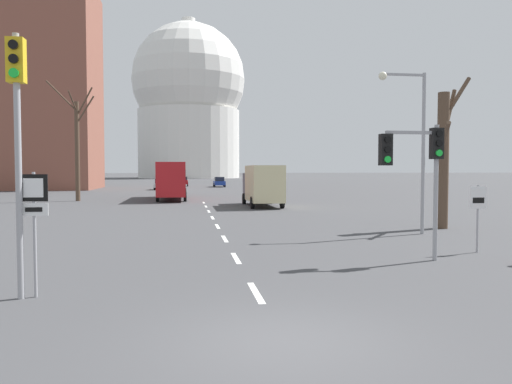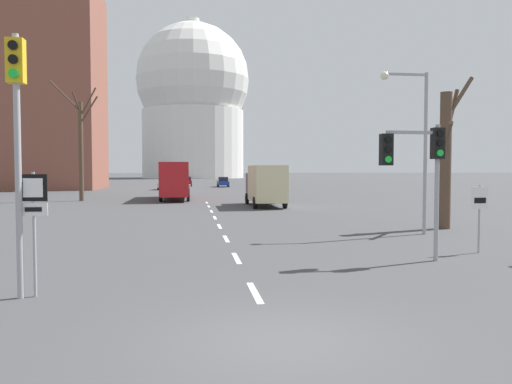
{
  "view_description": "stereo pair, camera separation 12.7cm",
  "coord_description": "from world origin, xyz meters",
  "px_view_note": "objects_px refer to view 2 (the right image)",
  "views": [
    {
      "loc": [
        -1.62,
        -7.94,
        2.84
      ],
      "look_at": [
        0.4,
        6.06,
        2.2
      ],
      "focal_mm": 35.0,
      "sensor_mm": 36.0,
      "label": 1
    },
    {
      "loc": [
        -1.49,
        -7.95,
        2.84
      ],
      "look_at": [
        0.4,
        6.06,
        2.2
      ],
      "focal_mm": 35.0,
      "sensor_mm": 36.0,
      "label": 2
    }
  ],
  "objects_px": {
    "speed_limit_sign": "(480,207)",
    "sedan_mid_centre": "(165,184)",
    "traffic_signal_near_right": "(419,158)",
    "street_lamp_right": "(416,133)",
    "city_bus": "(175,178)",
    "sedan_near_right": "(187,181)",
    "traffic_signal_near_left": "(17,117)",
    "sedan_near_left": "(223,182)",
    "delivery_truck": "(265,184)",
    "sedan_far_left": "(181,185)",
    "route_sign_post": "(34,211)"
  },
  "relations": [
    {
      "from": "speed_limit_sign",
      "to": "sedan_near_left",
      "type": "height_order",
      "value": "speed_limit_sign"
    },
    {
      "from": "speed_limit_sign",
      "to": "traffic_signal_near_left",
      "type": "bearing_deg",
      "value": -162.58
    },
    {
      "from": "traffic_signal_near_right",
      "to": "route_sign_post",
      "type": "relative_size",
      "value": 1.52
    },
    {
      "from": "sedan_far_left",
      "to": "delivery_truck",
      "type": "distance_m",
      "value": 27.57
    },
    {
      "from": "route_sign_post",
      "to": "street_lamp_right",
      "type": "distance_m",
      "value": 16.22
    },
    {
      "from": "traffic_signal_near_right",
      "to": "sedan_far_left",
      "type": "distance_m",
      "value": 50.75
    },
    {
      "from": "traffic_signal_near_right",
      "to": "sedan_near_right",
      "type": "relative_size",
      "value": 1.07
    },
    {
      "from": "sedan_near_left",
      "to": "speed_limit_sign",
      "type": "bearing_deg",
      "value": -86.22
    },
    {
      "from": "traffic_signal_near_left",
      "to": "sedan_near_left",
      "type": "relative_size",
      "value": 1.27
    },
    {
      "from": "speed_limit_sign",
      "to": "sedan_near_right",
      "type": "relative_size",
      "value": 0.58
    },
    {
      "from": "speed_limit_sign",
      "to": "sedan_near_left",
      "type": "distance_m",
      "value": 65.45
    },
    {
      "from": "traffic_signal_near_left",
      "to": "speed_limit_sign",
      "type": "height_order",
      "value": "traffic_signal_near_left"
    },
    {
      "from": "street_lamp_right",
      "to": "sedan_mid_centre",
      "type": "relative_size",
      "value": 1.72
    },
    {
      "from": "route_sign_post",
      "to": "sedan_mid_centre",
      "type": "xyz_separation_m",
      "value": [
        0.02,
        59.39,
        -1.12
      ]
    },
    {
      "from": "speed_limit_sign",
      "to": "sedan_mid_centre",
      "type": "xyz_separation_m",
      "value": [
        -13.18,
        55.25,
        -0.77
      ]
    },
    {
      "from": "traffic_signal_near_left",
      "to": "traffic_signal_near_right",
      "type": "distance_m",
      "value": 11.16
    },
    {
      "from": "traffic_signal_near_left",
      "to": "sedan_far_left",
      "type": "relative_size",
      "value": 1.4
    },
    {
      "from": "speed_limit_sign",
      "to": "sedan_near_right",
      "type": "bearing_deg",
      "value": 98.31
    },
    {
      "from": "sedan_near_left",
      "to": "sedan_far_left",
      "type": "relative_size",
      "value": 1.11
    },
    {
      "from": "traffic_signal_near_left",
      "to": "sedan_near_right",
      "type": "height_order",
      "value": "traffic_signal_near_left"
    },
    {
      "from": "traffic_signal_near_right",
      "to": "speed_limit_sign",
      "type": "distance_m",
      "value": 3.43
    },
    {
      "from": "traffic_signal_near_right",
      "to": "city_bus",
      "type": "xyz_separation_m",
      "value": [
        -8.29,
        33.37,
        -1.13
      ]
    },
    {
      "from": "traffic_signal_near_right",
      "to": "delivery_truck",
      "type": "bearing_deg",
      "value": 92.9
    },
    {
      "from": "city_bus",
      "to": "sedan_far_left",
      "type": "bearing_deg",
      "value": 89.28
    },
    {
      "from": "route_sign_post",
      "to": "street_lamp_right",
      "type": "xyz_separation_m",
      "value": [
        13.23,
        9.05,
        2.51
      ]
    },
    {
      "from": "speed_limit_sign",
      "to": "sedan_near_left",
      "type": "bearing_deg",
      "value": 93.78
    },
    {
      "from": "traffic_signal_near_right",
      "to": "sedan_far_left",
      "type": "relative_size",
      "value": 1.03
    },
    {
      "from": "sedan_near_right",
      "to": "street_lamp_right",
      "type": "bearing_deg",
      "value": -81.05
    },
    {
      "from": "speed_limit_sign",
      "to": "street_lamp_right",
      "type": "distance_m",
      "value": 5.67
    },
    {
      "from": "street_lamp_right",
      "to": "city_bus",
      "type": "bearing_deg",
      "value": 112.12
    },
    {
      "from": "sedan_near_right",
      "to": "sedan_mid_centre",
      "type": "relative_size",
      "value": 0.97
    },
    {
      "from": "traffic_signal_near_left",
      "to": "traffic_signal_near_right",
      "type": "xyz_separation_m",
      "value": [
        10.71,
        3.04,
        -0.81
      ]
    },
    {
      "from": "street_lamp_right",
      "to": "sedan_near_left",
      "type": "relative_size",
      "value": 1.55
    },
    {
      "from": "speed_limit_sign",
      "to": "sedan_mid_centre",
      "type": "relative_size",
      "value": 0.57
    },
    {
      "from": "sedan_far_left",
      "to": "traffic_signal_near_right",
      "type": "bearing_deg",
      "value": -80.83
    },
    {
      "from": "traffic_signal_near_right",
      "to": "sedan_near_left",
      "type": "height_order",
      "value": "traffic_signal_near_right"
    },
    {
      "from": "route_sign_post",
      "to": "sedan_near_left",
      "type": "bearing_deg",
      "value": 82.7
    },
    {
      "from": "route_sign_post",
      "to": "street_lamp_right",
      "type": "bearing_deg",
      "value": 34.37
    },
    {
      "from": "sedan_far_left",
      "to": "delivery_truck",
      "type": "xyz_separation_m",
      "value": [
        6.9,
        -26.68,
        0.84
      ]
    },
    {
      "from": "route_sign_post",
      "to": "city_bus",
      "type": "distance_m",
      "value": 36.39
    },
    {
      "from": "street_lamp_right",
      "to": "sedan_far_left",
      "type": "height_order",
      "value": "street_lamp_right"
    },
    {
      "from": "sedan_near_left",
      "to": "sedan_mid_centre",
      "type": "bearing_deg",
      "value": -131.42
    },
    {
      "from": "street_lamp_right",
      "to": "sedan_near_right",
      "type": "xyz_separation_m",
      "value": [
        -10.21,
        64.87,
        -3.58
      ]
    },
    {
      "from": "speed_limit_sign",
      "to": "delivery_truck",
      "type": "bearing_deg",
      "value": 100.12
    },
    {
      "from": "traffic_signal_near_right",
      "to": "route_sign_post",
      "type": "bearing_deg",
      "value": -164.18
    },
    {
      "from": "traffic_signal_near_right",
      "to": "sedan_near_right",
      "type": "xyz_separation_m",
      "value": [
        -7.41,
        70.96,
        -2.35
      ]
    },
    {
      "from": "city_bus",
      "to": "speed_limit_sign",
      "type": "bearing_deg",
      "value": -71.02
    },
    {
      "from": "speed_limit_sign",
      "to": "delivery_truck",
      "type": "height_order",
      "value": "delivery_truck"
    },
    {
      "from": "speed_limit_sign",
      "to": "street_lamp_right",
      "type": "bearing_deg",
      "value": 89.76
    },
    {
      "from": "traffic_signal_near_right",
      "to": "sedan_far_left",
      "type": "xyz_separation_m",
      "value": [
        -8.08,
        50.05,
        -2.32
      ]
    }
  ]
}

